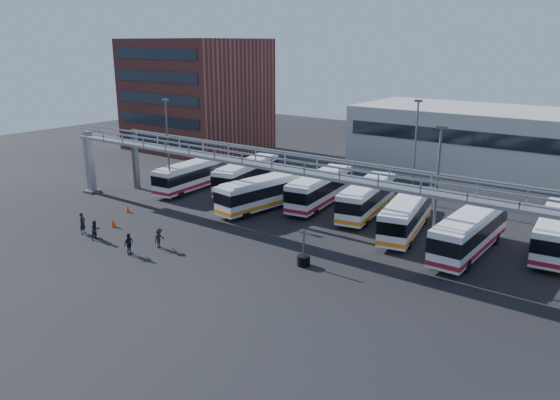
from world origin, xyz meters
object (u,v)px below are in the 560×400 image
Objects in this scene: light_pole_back at (415,146)px; bus_5 at (367,197)px; cone_right at (128,209)px; pedestrian_a at (83,223)px; bus_3 at (264,192)px; bus_1 at (193,175)px; light_pole_mid at (436,191)px; pedestrian_b at (95,230)px; light_pole_left at (168,145)px; bus_6 at (406,215)px; pedestrian_d at (129,244)px; bus_7 at (470,232)px; pedestrian_c at (159,238)px; bus_2 at (247,175)px; bus_4 at (320,188)px; cone_left at (113,223)px; bus_8 at (556,231)px; tire_stack at (303,259)px.

bus_5 is at bearing -103.47° from light_pole_back.
cone_right is at bearing -155.43° from bus_5.
bus_3 is at bearing -50.48° from pedestrian_a.
bus_1 is at bearing -11.83° from pedestrian_a.
light_pole_mid reaches higher than pedestrian_b.
light_pole_left is 13.18m from pedestrian_b.
light_pole_back reaches higher than bus_6.
light_pole_back is 15.60× the size of cone_right.
light_pole_left is 0.99× the size of bus_1.
bus_1 is 19.71m from bus_5.
bus_7 is at bearing -66.25° from pedestrian_d.
light_pole_left reaches higher than bus_1.
pedestrian_c is at bearing -69.77° from pedestrian_b.
pedestrian_d is at bearing -117.63° from pedestrian_a.
bus_2 reaches higher than bus_6.
bus_4 reaches higher than pedestrian_b.
bus_1 reaches higher than cone_left.
bus_3 is at bearing -10.63° from bus_1.
bus_6 reaches higher than bus_1.
light_pole_left is 0.97× the size of bus_8.
bus_3 is (9.65, 3.14, -3.99)m from light_pole_left.
bus_7 is 14.24× the size of cone_left.
bus_8 is 16.00× the size of cone_right.
bus_5 is (19.45, 3.24, 0.04)m from bus_1.
bus_4 is 5.90× the size of pedestrian_a.
light_pole_mid is at bearing -131.61° from bus_8.
light_pole_left is at bearing 35.57° from pedestrian_c.
bus_4 is 16.45m from bus_7.
bus_3 is (10.68, -1.01, 0.03)m from bus_1.
pedestrian_d is 13.30m from tire_stack.
bus_4 is 14.34× the size of cone_left.
bus_4 is at bearing -26.44° from pedestrian_d.
light_pole_back is at bearing 150.73° from bus_8.
light_pole_left is at bearing -153.64° from bus_3.
cone_left is at bearing 49.46° from pedestrian_d.
bus_1 is 24.52m from bus_6.
light_pole_left reaches higher than cone_right.
light_pole_left is at bearing -167.83° from bus_5.
cone_right is (-4.02, 6.33, -0.48)m from pedestrian_b.
bus_1 is 17.43m from pedestrian_c.
light_pole_back is at bearing 91.28° from tire_stack.
light_pole_back is 10.23m from bus_4.
bus_1 is (-29.03, 5.15, -4.02)m from light_pole_mid.
cone_left is 18.38m from tire_stack.
cone_right is at bearing 39.34° from pedestrian_d.
light_pole_mid is 13.50× the size of cone_left.
bus_7 is (10.79, -4.04, 0.06)m from bus_5.
bus_7 reaches higher than tire_stack.
pedestrian_d is at bearing 153.71° from pedestrian_c.
pedestrian_c is (-3.85, -17.17, -0.97)m from bus_4.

